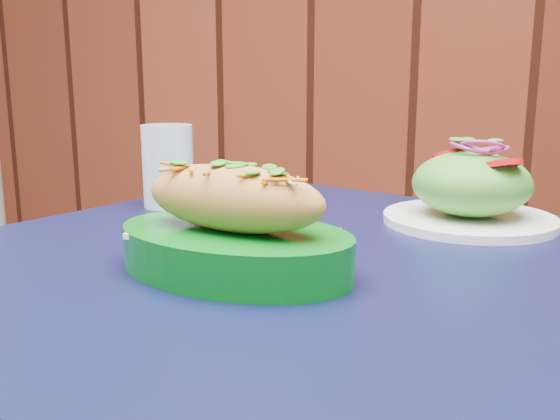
% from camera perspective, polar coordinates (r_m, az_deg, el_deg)
% --- Properties ---
extents(cafe_table, '(0.96, 0.96, 0.75)m').
position_cam_1_polar(cafe_table, '(0.76, 1.29, -10.26)').
color(cafe_table, black).
rests_on(cafe_table, ground).
extents(banh_mi_basket, '(0.28, 0.19, 0.12)m').
position_cam_1_polar(banh_mi_basket, '(0.65, -4.23, -1.78)').
color(banh_mi_basket, '#055F13').
rests_on(banh_mi_basket, cafe_table).
extents(salad_plate, '(0.24, 0.24, 0.12)m').
position_cam_1_polar(salad_plate, '(0.91, 17.07, 1.74)').
color(salad_plate, white).
rests_on(salad_plate, cafe_table).
extents(water_glass, '(0.08, 0.08, 0.13)m').
position_cam_1_polar(water_glass, '(1.00, -10.21, 3.98)').
color(water_glass, silver).
rests_on(water_glass, cafe_table).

